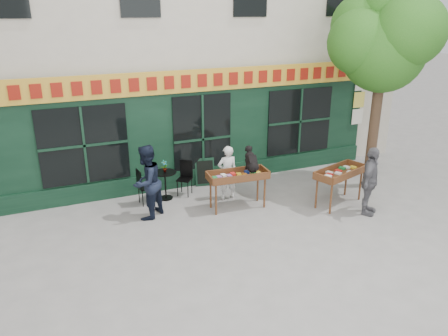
{
  "coord_description": "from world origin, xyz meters",
  "views": [
    {
      "loc": [
        -4.13,
        -8.79,
        4.79
      ],
      "look_at": [
        -0.12,
        0.5,
        1.11
      ],
      "focal_mm": 35.0,
      "sensor_mm": 36.0,
      "label": 1
    }
  ],
  "objects_px": {
    "book_cart_right": "(340,174)",
    "man_right": "(370,181)",
    "dog": "(252,159)",
    "bistro_table": "(165,180)",
    "woman": "(227,173)",
    "man_left": "(147,182)",
    "book_cart_center": "(238,178)"
  },
  "relations": [
    {
      "from": "book_cart_right",
      "to": "woman",
      "type": "bearing_deg",
      "value": 131.28
    },
    {
      "from": "book_cart_right",
      "to": "bistro_table",
      "type": "bearing_deg",
      "value": 134.42
    },
    {
      "from": "dog",
      "to": "book_cart_center",
      "type": "bearing_deg",
      "value": 175.96
    },
    {
      "from": "dog",
      "to": "bistro_table",
      "type": "xyz_separation_m",
      "value": [
        -1.88,
        1.32,
        -0.75
      ]
    },
    {
      "from": "book_cart_center",
      "to": "bistro_table",
      "type": "bearing_deg",
      "value": 144.47
    },
    {
      "from": "woman",
      "to": "dog",
      "type": "bearing_deg",
      "value": 120.65
    },
    {
      "from": "dog",
      "to": "bistro_table",
      "type": "distance_m",
      "value": 2.41
    },
    {
      "from": "man_left",
      "to": "dog",
      "type": "bearing_deg",
      "value": 130.36
    },
    {
      "from": "dog",
      "to": "man_left",
      "type": "distance_m",
      "value": 2.64
    },
    {
      "from": "man_right",
      "to": "book_cart_center",
      "type": "bearing_deg",
      "value": 112.47
    },
    {
      "from": "man_left",
      "to": "book_cart_center",
      "type": "bearing_deg",
      "value": 130.2
    },
    {
      "from": "woman",
      "to": "book_cart_right",
      "type": "distance_m",
      "value": 2.91
    },
    {
      "from": "man_right",
      "to": "man_left",
      "type": "height_order",
      "value": "man_left"
    },
    {
      "from": "book_cart_right",
      "to": "man_right",
      "type": "distance_m",
      "value": 0.81
    },
    {
      "from": "dog",
      "to": "woman",
      "type": "bearing_deg",
      "value": 120.65
    },
    {
      "from": "man_left",
      "to": "book_cart_right",
      "type": "bearing_deg",
      "value": 125.3
    },
    {
      "from": "book_cart_center",
      "to": "man_left",
      "type": "distance_m",
      "value": 2.26
    },
    {
      "from": "woman",
      "to": "man_left",
      "type": "xyz_separation_m",
      "value": [
        -2.23,
        -0.28,
        0.18
      ]
    },
    {
      "from": "woman",
      "to": "man_right",
      "type": "xyz_separation_m",
      "value": [
        2.81,
        -2.23,
        0.12
      ]
    },
    {
      "from": "bistro_table",
      "to": "dog",
      "type": "bearing_deg",
      "value": -35.0
    },
    {
      "from": "bistro_table",
      "to": "man_left",
      "type": "xyz_separation_m",
      "value": [
        -0.7,
        -0.9,
        0.37
      ]
    },
    {
      "from": "book_cart_right",
      "to": "bistro_table",
      "type": "relative_size",
      "value": 2.13
    },
    {
      "from": "dog",
      "to": "man_right",
      "type": "height_order",
      "value": "man_right"
    },
    {
      "from": "woman",
      "to": "bistro_table",
      "type": "xyz_separation_m",
      "value": [
        -1.53,
        0.62,
        -0.19
      ]
    },
    {
      "from": "dog",
      "to": "woman",
      "type": "height_order",
      "value": "dog"
    },
    {
      "from": "book_cart_right",
      "to": "man_right",
      "type": "xyz_separation_m",
      "value": [
        0.3,
        -0.75,
        0.04
      ]
    },
    {
      "from": "bistro_table",
      "to": "man_left",
      "type": "distance_m",
      "value": 1.2
    },
    {
      "from": "book_cart_center",
      "to": "woman",
      "type": "height_order",
      "value": "woman"
    },
    {
      "from": "woman",
      "to": "man_right",
      "type": "bearing_deg",
      "value": 145.55
    },
    {
      "from": "book_cart_center",
      "to": "book_cart_right",
      "type": "relative_size",
      "value": 0.95
    },
    {
      "from": "book_cart_center",
      "to": "book_cart_right",
      "type": "bearing_deg",
      "value": -14.34
    },
    {
      "from": "book_cart_center",
      "to": "dog",
      "type": "relative_size",
      "value": 2.57
    }
  ]
}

